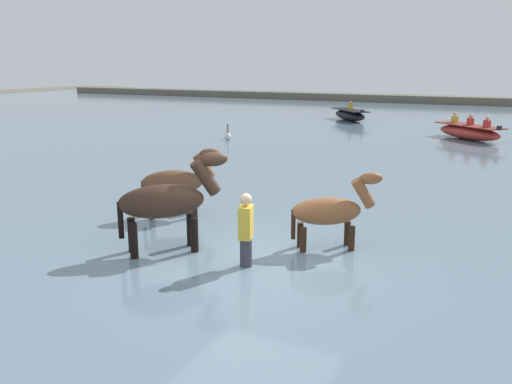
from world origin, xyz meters
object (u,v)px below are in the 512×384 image
(horse_flank_dark_bay, at_px, (167,204))
(person_wading_close, at_px, (246,239))
(horse_lead_chestnut, at_px, (330,213))
(channel_buoy, at_px, (228,136))
(horse_trailing_bay, at_px, (176,184))
(boat_near_port, at_px, (350,115))
(boat_mid_outer, at_px, (469,132))

(horse_flank_dark_bay, relative_size, person_wading_close, 1.31)
(horse_lead_chestnut, xyz_separation_m, channel_buoy, (-8.34, 11.46, -0.50))
(horse_flank_dark_bay, bearing_deg, channel_buoy, 114.34)
(horse_trailing_bay, distance_m, person_wading_close, 3.37)
(horse_trailing_bay, xyz_separation_m, channel_buoy, (-4.68, 10.89, -0.55))
(horse_flank_dark_bay, xyz_separation_m, boat_near_port, (-3.36, 23.02, -0.56))
(person_wading_close, distance_m, channel_buoy, 14.86)
(boat_mid_outer, xyz_separation_m, channel_buoy, (-9.34, -4.74, -0.17))
(horse_lead_chestnut, relative_size, channel_buoy, 2.57)
(horse_flank_dark_bay, xyz_separation_m, boat_mid_outer, (3.53, 17.58, -0.54))
(horse_lead_chestnut, distance_m, person_wading_close, 1.73)
(horse_trailing_bay, height_order, horse_flank_dark_bay, horse_flank_dark_bay)
(boat_mid_outer, bearing_deg, horse_trailing_bay, -106.59)
(person_wading_close, bearing_deg, boat_mid_outer, 83.66)
(channel_buoy, bearing_deg, boat_mid_outer, 26.92)
(boat_near_port, relative_size, channel_buoy, 4.79)
(boat_near_port, bearing_deg, person_wading_close, -77.93)
(horse_lead_chestnut, relative_size, boat_mid_outer, 0.55)
(boat_near_port, bearing_deg, channel_buoy, -103.51)
(horse_lead_chestnut, distance_m, horse_trailing_bay, 3.70)
(boat_near_port, bearing_deg, horse_lead_chestnut, -74.77)
(boat_near_port, xyz_separation_m, person_wading_close, (4.94, -23.08, 0.16))
(horse_flank_dark_bay, xyz_separation_m, channel_buoy, (-5.81, 12.84, -0.71))
(horse_trailing_bay, bearing_deg, boat_mid_outer, 73.41)
(horse_trailing_bay, relative_size, boat_near_port, 0.57)
(horse_trailing_bay, height_order, channel_buoy, horse_trailing_bay)
(horse_flank_dark_bay, height_order, channel_buoy, horse_flank_dark_bay)
(horse_lead_chestnut, height_order, horse_trailing_bay, horse_trailing_bay)
(horse_trailing_bay, bearing_deg, horse_lead_chestnut, -8.88)
(person_wading_close, height_order, channel_buoy, person_wading_close)
(horse_flank_dark_bay, relative_size, channel_buoy, 3.09)
(boat_mid_outer, distance_m, boat_near_port, 8.78)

